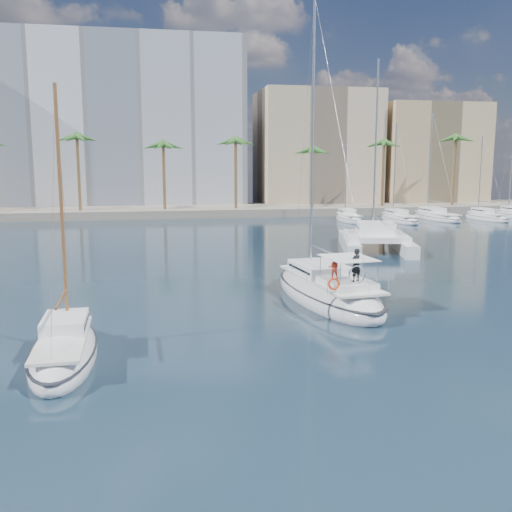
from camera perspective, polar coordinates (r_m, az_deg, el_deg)
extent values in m
plane|color=black|center=(29.19, 3.25, -6.39)|extent=(160.00, 160.00, 0.00)
cube|color=gray|center=(88.84, -6.16, 4.53)|extent=(120.00, 14.00, 1.20)
cube|color=silver|center=(100.60, -13.84, 12.51)|extent=(42.00, 16.00, 28.00)
cube|color=tan|center=(101.46, 6.03, 10.43)|extent=(20.00, 14.00, 20.00)
cube|color=tan|center=(107.03, 16.80, 9.50)|extent=(18.00, 12.00, 18.00)
cylinder|color=brown|center=(84.59, -6.01, 7.45)|extent=(0.44, 0.44, 10.50)
sphere|color=#2E5F23|center=(84.59, -6.07, 11.01)|extent=(3.60, 3.60, 3.60)
cylinder|color=brown|center=(93.65, 15.39, 7.35)|extent=(0.44, 0.44, 10.50)
sphere|color=#2E5F23|center=(93.65, 15.53, 10.56)|extent=(3.60, 3.60, 3.60)
ellipsoid|color=silver|center=(33.31, 7.10, -3.81)|extent=(5.11, 12.52, 2.53)
ellipsoid|color=black|center=(33.24, 7.12, -3.21)|extent=(5.16, 12.64, 0.18)
cube|color=silver|center=(32.90, 7.30, -2.27)|extent=(3.68, 9.38, 0.12)
cube|color=white|center=(34.10, 6.36, -1.23)|extent=(3.01, 4.23, 0.60)
cube|color=black|center=(34.10, 6.36, -1.20)|extent=(2.98, 3.77, 0.14)
cylinder|color=#B7BABF|center=(34.87, 5.68, 11.71)|extent=(0.15, 0.15, 15.98)
cylinder|color=#B7BABF|center=(32.95, 7.11, 0.50)|extent=(0.62, 4.91, 0.11)
cube|color=white|center=(30.77, 9.06, -2.66)|extent=(2.61, 3.27, 0.36)
cube|color=silver|center=(30.41, 9.22, -0.18)|extent=(2.61, 3.27, 0.04)
torus|color=silver|center=(29.61, 10.07, -1.84)|extent=(0.96, 0.15, 0.96)
torus|color=red|center=(28.62, 7.79, -2.78)|extent=(0.65, 0.26, 0.64)
imported|color=black|center=(30.16, 9.96, -0.90)|extent=(0.75, 0.64, 1.74)
imported|color=#B2311B|center=(30.73, 7.77, -1.16)|extent=(0.70, 0.63, 1.20)
ellipsoid|color=silver|center=(24.46, -18.64, -9.32)|extent=(2.75, 8.15, 1.90)
ellipsoid|color=black|center=(24.38, -18.67, -8.72)|extent=(2.78, 8.22, 0.18)
cube|color=silver|center=(24.10, -18.77, -7.81)|extent=(1.97, 6.11, 0.12)
cube|color=white|center=(24.89, -18.57, -6.40)|extent=(1.78, 2.69, 0.60)
cube|color=black|center=(24.89, -18.57, -6.35)|extent=(1.79, 2.38, 0.14)
cylinder|color=brown|center=(25.02, -18.88, 4.60)|extent=(0.15, 0.15, 9.99)
cylinder|color=brown|center=(23.93, -18.90, -4.07)|extent=(0.20, 3.27, 0.11)
cube|color=silver|center=(53.54, 9.30, 1.29)|extent=(4.25, 11.71, 1.10)
cube|color=silver|center=(54.14, 14.27, 1.22)|extent=(4.25, 11.71, 1.10)
cube|color=white|center=(53.11, 11.90, 1.97)|extent=(6.82, 7.66, 0.50)
cube|color=white|center=(53.61, 11.85, 2.79)|extent=(4.06, 4.27, 1.00)
cube|color=black|center=(53.61, 11.85, 2.84)|extent=(3.96, 3.82, 0.18)
cylinder|color=#B7BABF|center=(55.07, 11.88, 10.65)|extent=(0.18, 0.18, 15.75)
ellipsoid|color=silver|center=(32.35, 5.52, -3.74)|extent=(0.24, 0.46, 0.22)
sphere|color=silver|center=(32.54, 5.41, -3.62)|extent=(0.12, 0.12, 0.12)
cube|color=gray|center=(32.25, 4.96, -3.72)|extent=(0.52, 0.19, 0.12)
cube|color=gray|center=(32.43, 6.07, -3.66)|extent=(0.52, 0.19, 0.12)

